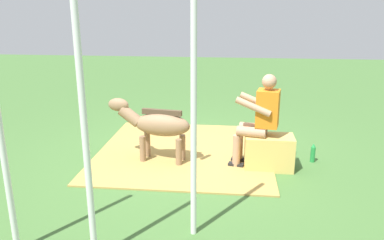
# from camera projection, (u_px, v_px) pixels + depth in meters

# --- Properties ---
(ground_plane) EXTENTS (24.00, 24.00, 0.00)m
(ground_plane) POSITION_uv_depth(u_px,v_px,m) (190.00, 157.00, 5.98)
(ground_plane) COLOR #426B33
(hay_patch) EXTENTS (2.71, 2.81, 0.02)m
(hay_patch) POSITION_uv_depth(u_px,v_px,m) (185.00, 151.00, 6.20)
(hay_patch) COLOR #AD8C47
(hay_patch) RESTS_ON ground
(hay_bale) EXTENTS (0.69, 0.40, 0.49)m
(hay_bale) POSITION_uv_depth(u_px,v_px,m) (269.00, 152.00, 5.52)
(hay_bale) COLOR tan
(hay_bale) RESTS_ON ground
(person_seated) EXTENTS (0.70, 0.50, 1.37)m
(person_seated) POSITION_uv_depth(u_px,v_px,m) (259.00, 117.00, 5.41)
(person_seated) COLOR tan
(person_seated) RESTS_ON ground
(pony_standing) EXTENTS (1.34, 0.44, 0.94)m
(pony_standing) POSITION_uv_depth(u_px,v_px,m) (156.00, 125.00, 5.68)
(pony_standing) COLOR #8C6B4C
(pony_standing) RESTS_ON ground
(soda_bottle) EXTENTS (0.07, 0.07, 0.29)m
(soda_bottle) POSITION_uv_depth(u_px,v_px,m) (313.00, 153.00, 5.77)
(soda_bottle) COLOR #268C3F
(soda_bottle) RESTS_ON ground
(tent_pole_left) EXTENTS (0.06, 0.06, 2.39)m
(tent_pole_left) POSITION_uv_depth(u_px,v_px,m) (194.00, 123.00, 3.65)
(tent_pole_left) COLOR silver
(tent_pole_left) RESTS_ON ground
(tent_pole_right) EXTENTS (0.06, 0.06, 2.39)m
(tent_pole_right) POSITION_uv_depth(u_px,v_px,m) (0.00, 133.00, 3.37)
(tent_pole_right) COLOR silver
(tent_pole_right) RESTS_ON ground
(tent_pole_mid) EXTENTS (0.06, 0.06, 2.39)m
(tent_pole_mid) POSITION_uv_depth(u_px,v_px,m) (85.00, 137.00, 3.25)
(tent_pole_mid) COLOR silver
(tent_pole_mid) RESTS_ON ground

